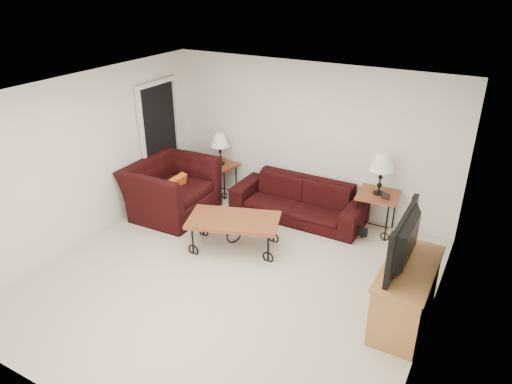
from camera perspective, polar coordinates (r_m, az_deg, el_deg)
ground at (r=6.52m, az=-3.05°, el=-10.29°), size 5.00×5.00×0.00m
wall_back at (r=7.94m, az=6.38°, el=6.51°), size 5.00×0.02×2.50m
wall_front at (r=4.31m, az=-21.80°, el=-13.04°), size 5.00×0.02×2.50m
wall_left at (r=7.43m, az=-19.90°, el=3.75°), size 0.02×5.00×2.50m
wall_right at (r=5.15m, az=21.10°, el=-6.24°), size 0.02×5.00×2.50m
ceiling at (r=5.46m, az=-3.66°, el=11.55°), size 5.00×5.00×0.00m
doorway at (r=8.58m, az=-11.45°, el=5.96°), size 0.08×0.94×2.04m
sofa at (r=7.87m, az=5.12°, el=-0.96°), size 2.21×0.86×0.64m
side_table_left at (r=8.74m, az=-4.24°, el=1.64°), size 0.61×0.61×0.58m
side_table_right at (r=7.66m, az=14.30°, el=-2.40°), size 0.65×0.65×0.66m
lamp_left at (r=8.53m, az=-4.37°, el=5.19°), size 0.38×0.38×0.58m
lamp_right at (r=7.39m, az=14.84°, el=2.13°), size 0.40×0.40×0.66m
photo_frame_left at (r=8.58m, az=-5.70°, el=3.54°), size 0.12×0.02×0.10m
photo_frame_right at (r=7.33m, az=15.41°, el=-0.48°), size 0.13×0.03×0.11m
coffee_table at (r=7.03m, az=-2.67°, el=-5.00°), size 1.48×1.11×0.50m
armchair at (r=8.06m, az=-10.19°, el=0.39°), size 1.24×1.41×0.90m
throw_pillow at (r=7.91m, az=-9.61°, el=0.51°), size 0.12×0.41×0.41m
tv_stand at (r=5.87m, az=17.61°, el=-11.65°), size 0.53×1.26×0.76m
television at (r=5.50m, az=18.37°, el=-5.71°), size 0.15×1.13×0.65m
backpack at (r=7.48m, az=12.82°, el=-4.06°), size 0.37×0.33×0.41m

